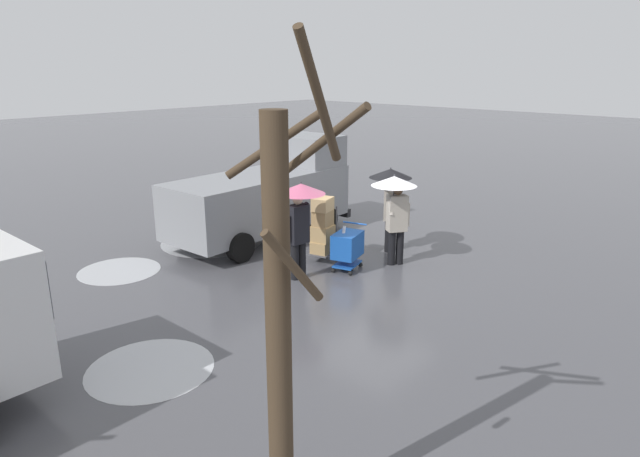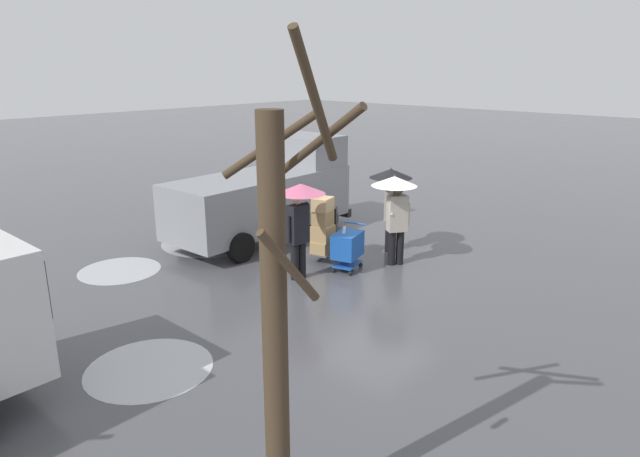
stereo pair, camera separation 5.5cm
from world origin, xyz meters
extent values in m
plane|color=#4C4C51|center=(0.00, 0.00, 0.00)|extent=(90.00, 90.00, 0.00)
cylinder|color=#999BA0|center=(4.16, 1.64, 0.00)|extent=(2.65, 2.65, 0.01)
cylinder|color=#ADAFB5|center=(3.96, 4.40, 0.00)|extent=(1.82, 1.82, 0.01)
cylinder|color=silver|center=(-0.36, 6.24, 0.00)|extent=(1.95, 1.95, 0.01)
cube|color=gray|center=(3.43, 0.55, 1.06)|extent=(2.18, 5.28, 1.40)
cube|color=gray|center=(3.51, -1.35, 2.18)|extent=(1.90, 1.48, 0.84)
cube|color=black|center=(3.54, -2.07, 1.38)|extent=(1.66, 0.13, 0.63)
cube|color=#232326|center=(3.54, -2.11, 0.32)|extent=(1.96, 0.24, 0.24)
cylinder|color=black|center=(4.48, -1.02, 0.36)|extent=(0.27, 0.73, 0.72)
cylinder|color=black|center=(2.52, -1.10, 0.36)|extent=(0.27, 0.73, 0.72)
cylinder|color=black|center=(4.34, 2.20, 0.36)|extent=(0.27, 0.73, 0.72)
cylinder|color=black|center=(2.38, 2.12, 0.36)|extent=(0.27, 0.73, 0.72)
cube|color=black|center=(0.66, 7.56, 1.69)|extent=(1.98, 0.08, 0.81)
cube|color=#1951B2|center=(0.17, 0.83, 0.60)|extent=(0.71, 0.88, 0.56)
cube|color=#1951B2|center=(0.17, 0.83, 0.14)|extent=(0.64, 0.79, 0.04)
cylinder|color=#1951B2|center=(0.29, 0.43, 1.00)|extent=(0.57, 0.20, 0.04)
sphere|color=black|center=(-0.12, 1.06, 0.05)|extent=(0.10, 0.10, 0.10)
sphere|color=black|center=(0.28, 1.18, 0.05)|extent=(0.10, 0.10, 0.10)
sphere|color=black|center=(0.05, 0.48, 0.05)|extent=(0.10, 0.10, 0.10)
sphere|color=black|center=(0.45, 0.60, 0.05)|extent=(0.10, 0.10, 0.10)
cylinder|color=white|center=(0.21, 0.95, 0.70)|extent=(0.15, 0.29, 0.69)
cube|color=#515156|center=(0.97, 0.78, 0.22)|extent=(0.62, 0.71, 0.03)
cylinder|color=#515156|center=(0.84, 0.43, 0.77)|extent=(0.04, 0.04, 1.10)
cylinder|color=#515156|center=(1.26, 0.55, 0.77)|extent=(0.04, 0.04, 1.10)
cylinder|color=black|center=(0.82, 0.43, 0.10)|extent=(0.10, 0.21, 0.20)
cylinder|color=black|center=(1.28, 0.56, 0.10)|extent=(0.10, 0.21, 0.20)
cube|color=tan|center=(0.97, 0.78, 0.37)|extent=(0.52, 0.60, 0.28)
cube|color=tan|center=(0.97, 0.78, 0.70)|extent=(0.53, 0.55, 0.38)
cube|color=#A37F51|center=(0.97, 0.78, 1.07)|extent=(0.46, 0.50, 0.37)
cube|color=tan|center=(0.97, 0.78, 1.41)|extent=(0.51, 0.58, 0.31)
cylinder|color=black|center=(0.34, -1.01, 0.41)|extent=(0.18, 0.18, 0.82)
cylinder|color=black|center=(0.23, -0.85, 0.41)|extent=(0.18, 0.18, 0.82)
cube|color=#B2A899|center=(0.28, -0.93, 1.24)|extent=(0.48, 0.52, 0.84)
sphere|color=beige|center=(0.28, -0.93, 1.78)|extent=(0.22, 0.22, 0.22)
cylinder|color=#B2A899|center=(0.43, -1.14, 1.19)|extent=(0.10, 0.10, 0.55)
cylinder|color=#B2A899|center=(0.16, -0.80, 1.46)|extent=(0.30, 0.26, 0.50)
cylinder|color=#333338|center=(0.23, -0.85, 1.62)|extent=(0.02, 0.02, 0.86)
cone|color=black|center=(0.23, -0.85, 2.00)|extent=(1.04, 1.04, 0.22)
sphere|color=#333338|center=(0.23, -0.85, 2.13)|extent=(0.04, 0.04, 0.04)
cylinder|color=black|center=(-0.49, -0.31, 0.41)|extent=(0.18, 0.18, 0.82)
cylinder|color=black|center=(-0.38, -0.14, 0.41)|extent=(0.18, 0.18, 0.82)
cube|color=#B2A899|center=(-0.43, -0.22, 1.24)|extent=(0.48, 0.52, 0.84)
sphere|color=brown|center=(-0.43, -0.22, 1.78)|extent=(0.22, 0.22, 0.22)
cylinder|color=#B2A899|center=(-0.58, -0.44, 1.19)|extent=(0.10, 0.10, 0.55)
cylinder|color=#B2A899|center=(-0.35, -0.06, 1.46)|extent=(0.31, 0.25, 0.50)
cylinder|color=#333338|center=(-0.38, -0.14, 1.62)|extent=(0.02, 0.02, 0.86)
cone|color=white|center=(-0.38, -0.14, 2.00)|extent=(1.04, 1.04, 0.22)
sphere|color=#333338|center=(-0.38, -0.14, 2.13)|extent=(0.04, 0.04, 0.04)
cylinder|color=black|center=(0.63, 2.06, 0.41)|extent=(0.18, 0.18, 0.82)
cylinder|color=black|center=(0.61, 1.86, 0.41)|extent=(0.18, 0.18, 0.82)
cube|color=black|center=(0.62, 1.96, 1.24)|extent=(0.32, 0.46, 0.84)
sphere|color=beige|center=(0.62, 1.96, 1.78)|extent=(0.22, 0.22, 0.22)
cylinder|color=black|center=(0.65, 2.22, 1.19)|extent=(0.10, 0.10, 0.55)
cylinder|color=black|center=(0.63, 1.78, 1.46)|extent=(0.31, 0.13, 0.50)
cylinder|color=#333338|center=(0.61, 1.86, 1.62)|extent=(0.02, 0.02, 0.86)
cone|color=#E0668E|center=(0.61, 1.86, 2.00)|extent=(1.04, 1.04, 0.22)
sphere|color=#333338|center=(0.61, 1.86, 2.13)|extent=(0.04, 0.04, 0.04)
cylinder|color=#423323|center=(-4.07, 6.96, 2.09)|extent=(0.24, 0.24, 4.18)
cylinder|color=#423323|center=(-3.76, 6.65, 3.84)|extent=(0.72, 0.72, 0.66)
cylinder|color=#423323|center=(-4.34, 7.02, 2.90)|extent=(0.21, 0.60, 0.75)
cylinder|color=#423323|center=(-4.12, 6.42, 3.86)|extent=(1.13, 0.17, 0.76)
cylinder|color=#423323|center=(-4.45, 6.82, 4.27)|extent=(0.38, 0.84, 1.09)
camera|label=1|loc=(-7.47, 10.12, 4.53)|focal=31.32mm
camera|label=2|loc=(-7.51, 10.09, 4.53)|focal=31.32mm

